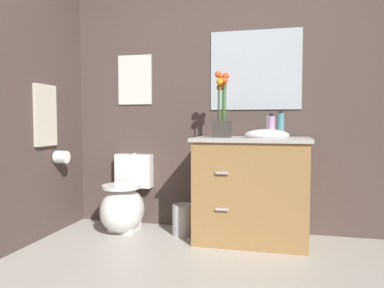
{
  "coord_description": "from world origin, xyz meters",
  "views": [
    {
      "loc": [
        0.51,
        -1.74,
        1.0
      ],
      "look_at": [
        -0.25,
        1.32,
        0.81
      ],
      "focal_mm": 35.2,
      "sensor_mm": 36.0,
      "label": 1
    }
  ],
  "objects_px": {
    "toilet": "(125,204)",
    "toilet_paper_roll": "(62,157)",
    "lotion_bottle": "(271,127)",
    "wall_mirror": "(255,70)",
    "vanity_cabinet": "(252,188)",
    "wall_poster": "(135,80)",
    "trash_bin": "(183,219)",
    "flower_vase": "(222,114)",
    "soap_bottle": "(281,125)",
    "hanging_towel": "(45,115)"
  },
  "relations": [
    {
      "from": "vanity_cabinet",
      "to": "wall_mirror",
      "type": "xyz_separation_m",
      "value": [
        -0.0,
        0.29,
        1.01
      ]
    },
    {
      "from": "toilet",
      "to": "wall_poster",
      "type": "height_order",
      "value": "wall_poster"
    },
    {
      "from": "trash_bin",
      "to": "wall_mirror",
      "type": "bearing_deg",
      "value": 24.29
    },
    {
      "from": "soap_bottle",
      "to": "hanging_towel",
      "type": "xyz_separation_m",
      "value": [
        -1.94,
        -0.4,
        0.08
      ]
    },
    {
      "from": "flower_vase",
      "to": "hanging_towel",
      "type": "distance_m",
      "value": 1.49
    },
    {
      "from": "wall_poster",
      "to": "trash_bin",
      "type": "bearing_deg",
      "value": -26.15
    },
    {
      "from": "vanity_cabinet",
      "to": "hanging_towel",
      "type": "distance_m",
      "value": 1.84
    },
    {
      "from": "toilet",
      "to": "lotion_bottle",
      "type": "relative_size",
      "value": 3.5
    },
    {
      "from": "trash_bin",
      "to": "wall_poster",
      "type": "distance_m",
      "value": 1.4
    },
    {
      "from": "toilet",
      "to": "wall_mirror",
      "type": "distance_m",
      "value": 1.69
    },
    {
      "from": "toilet_paper_roll",
      "to": "soap_bottle",
      "type": "bearing_deg",
      "value": 7.79
    },
    {
      "from": "toilet",
      "to": "wall_poster",
      "type": "xyz_separation_m",
      "value": [
        0.0,
        0.27,
        1.15
      ]
    },
    {
      "from": "vanity_cabinet",
      "to": "lotion_bottle",
      "type": "height_order",
      "value": "lotion_bottle"
    },
    {
      "from": "vanity_cabinet",
      "to": "hanging_towel",
      "type": "bearing_deg",
      "value": -169.77
    },
    {
      "from": "vanity_cabinet",
      "to": "trash_bin",
      "type": "height_order",
      "value": "vanity_cabinet"
    },
    {
      "from": "trash_bin",
      "to": "hanging_towel",
      "type": "distance_m",
      "value": 1.47
    },
    {
      "from": "toilet",
      "to": "toilet_paper_roll",
      "type": "bearing_deg",
      "value": -158.9
    },
    {
      "from": "hanging_towel",
      "to": "toilet_paper_roll",
      "type": "bearing_deg",
      "value": 68.41
    },
    {
      "from": "vanity_cabinet",
      "to": "wall_poster",
      "type": "xyz_separation_m",
      "value": [
        -1.15,
        0.29,
        0.95
      ]
    },
    {
      "from": "wall_mirror",
      "to": "lotion_bottle",
      "type": "bearing_deg",
      "value": -62.42
    },
    {
      "from": "lotion_bottle",
      "to": "wall_mirror",
      "type": "relative_size",
      "value": 0.25
    },
    {
      "from": "wall_mirror",
      "to": "hanging_towel",
      "type": "bearing_deg",
      "value": -160.58
    },
    {
      "from": "wall_poster",
      "to": "hanging_towel",
      "type": "height_order",
      "value": "wall_poster"
    },
    {
      "from": "trash_bin",
      "to": "flower_vase",
      "type": "bearing_deg",
      "value": -8.32
    },
    {
      "from": "flower_vase",
      "to": "lotion_bottle",
      "type": "relative_size",
      "value": 2.76
    },
    {
      "from": "soap_bottle",
      "to": "wall_poster",
      "type": "height_order",
      "value": "wall_poster"
    },
    {
      "from": "toilet",
      "to": "toilet_paper_roll",
      "type": "relative_size",
      "value": 6.27
    },
    {
      "from": "lotion_bottle",
      "to": "wall_poster",
      "type": "xyz_separation_m",
      "value": [
        -1.3,
        0.3,
        0.44
      ]
    },
    {
      "from": "wall_poster",
      "to": "flower_vase",
      "type": "bearing_deg",
      "value": -19.58
    },
    {
      "from": "vanity_cabinet",
      "to": "trash_bin",
      "type": "distance_m",
      "value": 0.67
    },
    {
      "from": "toilet",
      "to": "wall_mirror",
      "type": "height_order",
      "value": "wall_mirror"
    },
    {
      "from": "soap_bottle",
      "to": "lotion_bottle",
      "type": "height_order",
      "value": "soap_bottle"
    },
    {
      "from": "trash_bin",
      "to": "wall_poster",
      "type": "relative_size",
      "value": 0.58
    },
    {
      "from": "flower_vase",
      "to": "wall_mirror",
      "type": "distance_m",
      "value": 0.56
    },
    {
      "from": "flower_vase",
      "to": "trash_bin",
      "type": "distance_m",
      "value": 0.99
    },
    {
      "from": "flower_vase",
      "to": "trash_bin",
      "type": "xyz_separation_m",
      "value": [
        -0.35,
        0.05,
        -0.92
      ]
    },
    {
      "from": "wall_poster",
      "to": "toilet",
      "type": "bearing_deg",
      "value": -90.0
    },
    {
      "from": "vanity_cabinet",
      "to": "trash_bin",
      "type": "relative_size",
      "value": 3.83
    },
    {
      "from": "toilet",
      "to": "vanity_cabinet",
      "type": "distance_m",
      "value": 1.17
    },
    {
      "from": "trash_bin",
      "to": "toilet_paper_roll",
      "type": "bearing_deg",
      "value": -169.58
    },
    {
      "from": "vanity_cabinet",
      "to": "wall_poster",
      "type": "height_order",
      "value": "wall_poster"
    },
    {
      "from": "flower_vase",
      "to": "lotion_bottle",
      "type": "height_order",
      "value": "flower_vase"
    },
    {
      "from": "soap_bottle",
      "to": "toilet",
      "type": "bearing_deg",
      "value": -177.45
    },
    {
      "from": "wall_mirror",
      "to": "wall_poster",
      "type": "bearing_deg",
      "value": 180.0
    },
    {
      "from": "toilet_paper_roll",
      "to": "toilet",
      "type": "bearing_deg",
      "value": 21.1
    },
    {
      "from": "toilet",
      "to": "hanging_towel",
      "type": "xyz_separation_m",
      "value": [
        -0.56,
        -0.34,
        0.8
      ]
    },
    {
      "from": "toilet",
      "to": "vanity_cabinet",
      "type": "height_order",
      "value": "vanity_cabinet"
    },
    {
      "from": "flower_vase",
      "to": "toilet_paper_roll",
      "type": "height_order",
      "value": "flower_vase"
    },
    {
      "from": "lotion_bottle",
      "to": "flower_vase",
      "type": "bearing_deg",
      "value": -176.66
    },
    {
      "from": "hanging_towel",
      "to": "wall_poster",
      "type": "bearing_deg",
      "value": 46.91
    }
  ]
}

